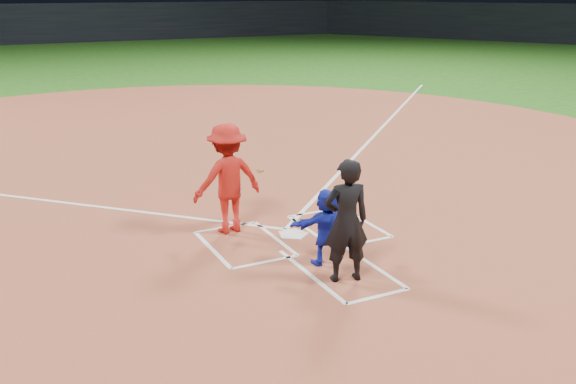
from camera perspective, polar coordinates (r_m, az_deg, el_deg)
name	(u,v)px	position (r m, az deg, el deg)	size (l,w,h in m)	color
ground	(293,235)	(11.93, 0.44, -3.86)	(120.00, 120.00, 0.00)	#1E5214
home_plate_dirt	(191,161)	(17.24, -8.62, 2.77)	(28.00, 28.00, 0.01)	brown
stadium_wall_far	(28,24)	(58.18, -22.11, 13.69)	(80.00, 1.20, 3.20)	black
home_plate	(293,234)	(11.92, 0.44, -3.77)	(0.60, 0.60, 0.02)	white
catcher	(327,227)	(10.52, 3.46, -3.09)	(1.20, 0.38, 1.29)	#1523B2
umpire	(346,221)	(9.83, 5.20, -2.57)	(0.71, 0.47, 1.96)	black
chalk_markings	(200,167)	(16.58, -7.85, 2.24)	(28.35, 17.32, 0.01)	white
batter_at_plate	(228,179)	(11.84, -5.39, 1.19)	(1.52, 0.95, 2.05)	#AA1712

